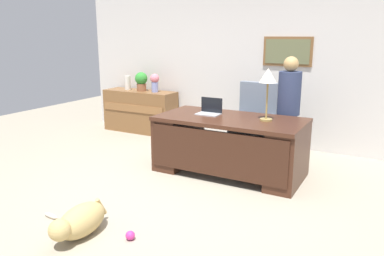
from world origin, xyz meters
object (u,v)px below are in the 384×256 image
potted_plant (141,81)px  dog_toy_bone (51,216)px  vase_empty (128,83)px  desk_lamp (268,79)px  dog_lying (79,221)px  laptop (210,110)px  armchair (255,125)px  credenza (140,111)px  desk (229,143)px  dog_toy_ball (130,235)px  vase_with_flowers (155,82)px  person_standing (288,111)px

potted_plant → dog_toy_bone: potted_plant is taller
vase_empty → dog_toy_bone: bearing=-64.5°
desk_lamp → potted_plant: desk_lamp is taller
dog_lying → laptop: (0.22, 2.33, 0.68)m
armchair → credenza: bearing=170.2°
desk → credenza: credenza is taller
dog_lying → dog_toy_bone: 0.57m
laptop → dog_toy_ball: (0.24, -2.15, -0.79)m
armchair → vase_empty: 2.85m
dog_toy_ball → dog_toy_bone: dog_toy_ball is taller
credenza → desk: bearing=-28.5°
laptop → desk_lamp: (0.82, -0.02, 0.48)m
dog_toy_ball → dog_toy_bone: bearing=-177.1°
dog_lying → vase_empty: 4.25m
desk → vase_with_flowers: size_ratio=5.71×
person_standing → laptop: person_standing is taller
desk → vase_empty: vase_empty is taller
dog_lying → dog_toy_ball: size_ratio=8.38×
credenza → vase_empty: (-0.29, 0.00, 0.54)m
credenza → person_standing: size_ratio=0.93×
dog_toy_ball → armchair: bearing=87.1°
desk_lamp → dog_toy_ball: size_ratio=7.57×
desk_lamp → dog_toy_ball: desk_lamp is taller
person_standing → vase_with_flowers: size_ratio=4.57×
person_standing → desk_lamp: size_ratio=2.34×
person_standing → potted_plant: person_standing is taller
desk → potted_plant: (-2.41, 1.33, 0.57)m
person_standing → dog_toy_ball: size_ratio=17.68×
vase_with_flowers → dog_toy_ball: bearing=-59.5°
vase_empty → dog_lying: bearing=-58.5°
person_standing → vase_with_flowers: person_standing is taller
potted_plant → desk: bearing=-29.0°
armchair → dog_toy_bone: (-1.15, -3.00, -0.48)m
dog_lying → desk_lamp: desk_lamp is taller
desk → dog_toy_ball: desk is taller
desk → dog_toy_ball: (-0.10, -2.05, -0.38)m
vase_empty → vase_with_flowers: bearing=0.0°
credenza → dog_toy_ball: (2.35, -3.38, -0.36)m
potted_plant → vase_empty: bearing=180.0°
armchair → vase_with_flowers: vase_with_flowers is taller
desk → vase_with_flowers: bearing=147.6°
dog_lying → desk_lamp: size_ratio=1.11×
potted_plant → laptop: bearing=-30.8°
desk_lamp → dog_toy_bone: (-1.58, -2.19, -1.29)m
armchair → vase_empty: (-2.79, 0.43, 0.44)m
vase_empty → dog_toy_bone: size_ratio=1.41×
potted_plant → dog_toy_ball: size_ratio=4.05×
laptop → dog_lying: bearing=-95.3°
potted_plant → armchair: bearing=-10.0°
vase_with_flowers → vase_empty: (-0.64, 0.00, -0.06)m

